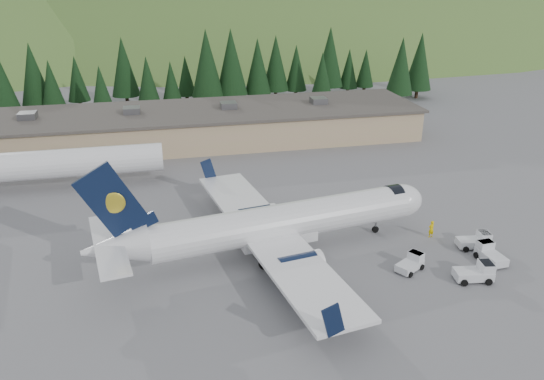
{
  "coord_description": "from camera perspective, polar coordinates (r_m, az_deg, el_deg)",
  "views": [
    {
      "loc": [
        -11.23,
        -44.57,
        25.62
      ],
      "look_at": [
        0.0,
        6.0,
        4.0
      ],
      "focal_mm": 35.0,
      "sensor_mm": 36.0,
      "label": 1
    }
  ],
  "objects": [
    {
      "name": "tree_line",
      "position": [
        107.58,
        -10.74,
        12.51
      ],
      "size": [
        112.54,
        15.98,
        13.97
      ],
      "color": "black",
      "rests_on": "ground"
    },
    {
      "name": "ramp_worker",
      "position": [
        57.05,
        16.75,
        -4.04
      ],
      "size": [
        0.75,
        0.58,
        1.84
      ],
      "primitive_type": "imported",
      "rotation": [
        0.0,
        0.0,
        3.37
      ],
      "color": "#F2C700",
      "rests_on": "ground"
    },
    {
      "name": "baggage_tug_b",
      "position": [
        56.52,
        21.1,
        -5.11
      ],
      "size": [
        3.3,
        2.24,
        1.66
      ],
      "rotation": [
        0.0,
        0.0,
        -0.14
      ],
      "color": "silver",
      "rests_on": "ground"
    },
    {
      "name": "baggage_tug_d",
      "position": [
        50.89,
        21.16,
        -8.26
      ],
      "size": [
        3.5,
        2.4,
        1.75
      ],
      "rotation": [
        0.0,
        0.0,
        -0.15
      ],
      "color": "silver",
      "rests_on": "ground"
    },
    {
      "name": "terminal_building",
      "position": [
        85.94,
        -7.97,
        6.91
      ],
      "size": [
        71.0,
        17.0,
        6.1
      ],
      "color": "tan",
      "rests_on": "ground"
    },
    {
      "name": "hills",
      "position": [
        281.79,
        1.71,
        0.02
      ],
      "size": [
        614.0,
        330.0,
        300.0
      ],
      "color": "#355520",
      "rests_on": "ground"
    },
    {
      "name": "baggage_tug_c",
      "position": [
        54.56,
        22.34,
        -6.33
      ],
      "size": [
        2.08,
        3.24,
        1.67
      ],
      "rotation": [
        0.0,
        0.0,
        1.64
      ],
      "color": "silver",
      "rests_on": "ground"
    },
    {
      "name": "ground",
      "position": [
        52.62,
        1.43,
        -6.49
      ],
      "size": [
        600.0,
        600.0,
        0.0
      ],
      "primitive_type": "plane",
      "color": "slate"
    },
    {
      "name": "airliner",
      "position": [
        50.86,
        0.42,
        -3.71
      ],
      "size": [
        34.28,
        32.32,
        11.39
      ],
      "rotation": [
        0.0,
        0.0,
        0.16
      ],
      "color": "white",
      "rests_on": "ground"
    },
    {
      "name": "baggage_tug_a",
      "position": [
        50.81,
        14.75,
        -7.58
      ],
      "size": [
        3.15,
        2.72,
        1.51
      ],
      "rotation": [
        0.0,
        0.0,
        0.54
      ],
      "color": "silver",
      "rests_on": "ground"
    },
    {
      "name": "second_airliner",
      "position": [
        71.53,
        -22.9,
        2.65
      ],
      "size": [
        27.5,
        11.0,
        10.05
      ],
      "color": "white",
      "rests_on": "ground"
    }
  ]
}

